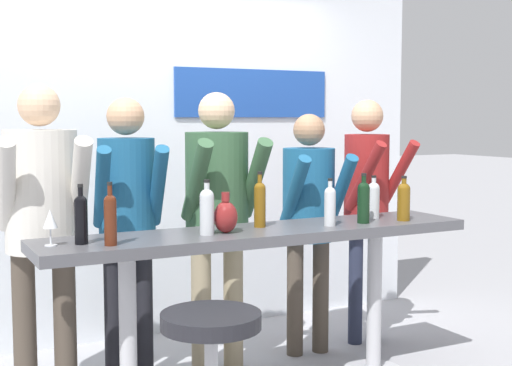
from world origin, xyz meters
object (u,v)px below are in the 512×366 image
(bar_stool, at_px, (211,365))
(person_center_left, at_px, (218,201))
(tasting_table, at_px, (262,257))
(wine_bottle_0, at_px, (404,200))
(decorative_vase, at_px, (226,216))
(person_left, at_px, (127,206))
(person_far_left, at_px, (42,208))
(wine_glass_0, at_px, (50,220))
(wine_bottle_4, at_px, (364,200))
(wine_bottle_2, at_px, (110,217))
(person_center, at_px, (309,207))
(wine_bottle_3, at_px, (374,198))
(wine_bottle_5, at_px, (330,204))
(wine_bottle_6, at_px, (260,202))
(wine_bottle_7, at_px, (207,209))
(wine_bottle_1, at_px, (81,217))
(person_center_right, at_px, (367,191))

(bar_stool, bearing_deg, person_center_left, 64.35)
(tasting_table, height_order, wine_bottle_0, wine_bottle_0)
(person_center_left, height_order, decorative_vase, person_center_left)
(person_left, bearing_deg, person_far_left, -162.99)
(wine_glass_0, bearing_deg, wine_bottle_4, -2.59)
(wine_bottle_2, bearing_deg, wine_glass_0, 155.11)
(person_far_left, relative_size, person_center, 1.10)
(wine_bottle_3, xyz_separation_m, wine_bottle_5, (-0.41, -0.14, 0.00))
(wine_bottle_6, relative_size, wine_glass_0, 1.78)
(person_center_left, height_order, wine_bottle_7, person_center_left)
(tasting_table, height_order, wine_bottle_5, wine_bottle_5)
(tasting_table, relative_size, wine_glass_0, 14.15)
(wine_bottle_6, bearing_deg, decorative_vase, -159.90)
(bar_stool, xyz_separation_m, wine_glass_0, (-0.55, 0.66, 0.60))
(wine_bottle_1, xyz_separation_m, wine_bottle_7, (0.66, -0.03, 0.00))
(person_center_left, bearing_deg, wine_bottle_7, -115.81)
(person_center, height_order, wine_bottle_7, person_center)
(wine_bottle_4, distance_m, decorative_vase, 0.87)
(tasting_table, relative_size, wine_bottle_6, 7.95)
(person_center, xyz_separation_m, wine_bottle_6, (-0.59, -0.43, 0.11))
(wine_bottle_1, xyz_separation_m, wine_bottle_2, (0.12, -0.10, 0.00))
(wine_bottle_6, xyz_separation_m, wine_glass_0, (-1.17, -0.06, -0.02))
(wine_bottle_5, bearing_deg, bar_stool, -149.84)
(person_center, relative_size, wine_glass_0, 8.99)
(wine_bottle_2, relative_size, wine_bottle_5, 1.13)
(person_center_left, relative_size, wine_bottle_6, 5.46)
(person_left, height_order, person_center, person_left)
(bar_stool, distance_m, wine_bottle_2, 0.86)
(wine_bottle_1, distance_m, wine_bottle_4, 1.64)
(wine_bottle_1, relative_size, wine_bottle_3, 1.12)
(wine_glass_0, bearing_deg, wine_bottle_0, -3.03)
(person_center_right, xyz_separation_m, wine_glass_0, (-2.25, -0.52, 0.01))
(bar_stool, height_order, person_left, person_left)
(wine_bottle_3, height_order, wine_bottle_6, wine_bottle_6)
(bar_stool, relative_size, person_center, 0.45)
(wine_bottle_0, distance_m, wine_bottle_2, 1.79)
(person_far_left, bearing_deg, wine_glass_0, -90.79)
(tasting_table, bearing_deg, wine_glass_0, 179.90)
(decorative_vase, bearing_deg, person_center, 31.65)
(person_far_left, relative_size, person_center_left, 1.01)
(wine_bottle_6, bearing_deg, person_center_left, 99.13)
(wine_bottle_0, bearing_deg, person_center, 116.40)
(person_far_left, bearing_deg, wine_bottle_0, -11.28)
(bar_stool, distance_m, person_center, 1.74)
(person_center_left, bearing_deg, wine_bottle_5, -47.97)
(wine_bottle_2, height_order, wine_bottle_3, wine_bottle_2)
(tasting_table, bearing_deg, decorative_vase, -172.56)
(bar_stool, height_order, wine_glass_0, wine_glass_0)
(wine_bottle_2, xyz_separation_m, decorative_vase, (0.65, 0.09, -0.05))
(decorative_vase, bearing_deg, person_center_left, 70.19)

